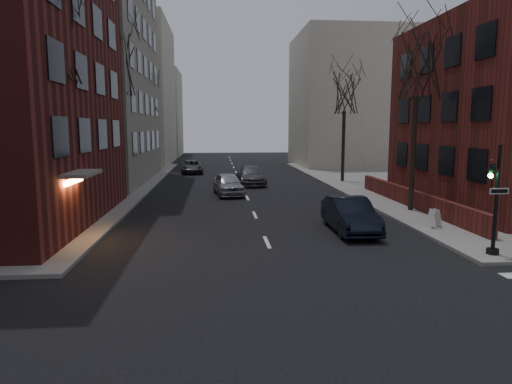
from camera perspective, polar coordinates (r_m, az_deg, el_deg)
The scene contains 18 objects.
building_left_tan at distance 44.08m, azimuth -26.25°, elevation 19.40°, with size 18.00×18.00×28.00m, color gray.
low_wall_right at distance 28.16m, azimuth 18.89°, elevation -0.73°, with size 0.35×16.00×1.00m, color maroon.
building_distant_la at distance 62.92m, azimuth -17.20°, elevation 11.62°, with size 14.00×16.00×18.00m, color beige.
building_distant_ra at distance 59.04m, azimuth 12.05°, elevation 11.08°, with size 14.00×14.00×16.00m, color beige.
building_distant_lb at distance 79.22m, azimuth -13.10°, elevation 9.52°, with size 10.00×12.00×14.00m, color beige.
traffic_signal at distance 18.61m, azimuth 27.64°, elevation -1.66°, with size 0.76×0.44×4.00m.
tree_left_a at distance 21.83m, azimuth -24.01°, elevation 17.21°, with size 4.18×4.18×10.26m.
tree_left_b at distance 33.38m, azimuth -17.18°, elevation 14.90°, with size 4.40×4.40×10.80m.
tree_left_c at distance 47.03m, azimuth -13.50°, elevation 11.87°, with size 3.96×3.96×9.72m.
tree_right_a at distance 26.94m, azimuth 19.51°, elevation 14.62°, with size 3.96×3.96×9.72m.
tree_right_b at distance 40.04m, azimuth 11.02°, elevation 12.01°, with size 3.74×3.74×9.18m.
streetlamp_near at distance 29.09m, azimuth -17.28°, elevation 6.71°, with size 0.36×0.36×6.28m.
streetlamp_far at distance 48.82m, azimuth -12.30°, elevation 7.31°, with size 0.36×0.36×6.28m.
parked_sedan at distance 21.30m, azimuth 11.67°, elevation -2.82°, with size 1.67×4.78×1.58m, color black.
car_lane_silver at distance 32.27m, azimuth -3.49°, elevation 1.00°, with size 1.84×4.58×1.56m, color #98999E.
car_lane_gray at distance 37.99m, azimuth -0.63°, elevation 2.05°, with size 2.12×5.21×1.51m, color #47484C.
car_lane_far at distance 48.01m, azimuth -8.03°, elevation 3.13°, with size 2.21×4.80×1.33m, color #3C3C41.
sandwich_board at distance 22.70m, azimuth 21.38°, elevation -3.06°, with size 0.39×0.54×0.87m, color silver.
Camera 1 is at (-2.07, -6.43, 4.77)m, focal length 32.00 mm.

